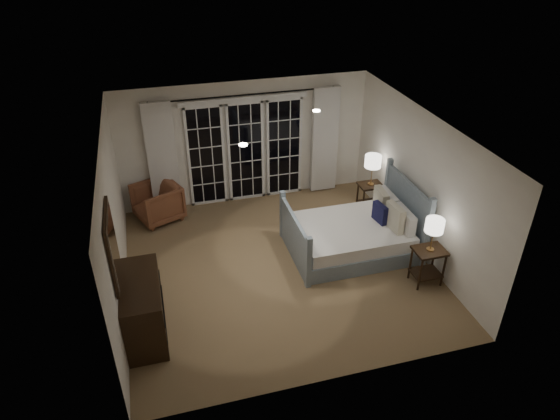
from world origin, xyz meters
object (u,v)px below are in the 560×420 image
object	(u,v)px
lamp_left	(435,226)
nightstand_right	(370,193)
lamp_right	(373,162)
bed	(354,235)
dresser	(143,308)
armchair	(157,202)
nightstand_left	(428,261)

from	to	relation	value
lamp_left	nightstand_right	bearing A→B (deg)	88.87
lamp_left	lamp_right	world-z (taller)	lamp_right
bed	lamp_left	world-z (taller)	bed
bed	dresser	size ratio (longest dim) A/B	1.66
lamp_left	armchair	xyz separation A→B (m)	(-4.05, 3.14, -0.72)
lamp_left	lamp_right	distance (m)	2.34
bed	dresser	distance (m)	3.82
armchair	lamp_right	bearing A→B (deg)	56.75
lamp_left	lamp_right	size ratio (longest dim) A/B	0.91
nightstand_right	armchair	xyz separation A→B (m)	(-4.10, 0.80, -0.02)
dresser	lamp_left	bearing A→B (deg)	-0.61
bed	nightstand_left	xyz separation A→B (m)	(0.78, -1.16, 0.11)
lamp_left	dresser	size ratio (longest dim) A/B	0.44
nightstand_right	armchair	distance (m)	4.18
armchair	dresser	size ratio (longest dim) A/B	0.64
nightstand_right	dresser	bearing A→B (deg)	-152.85
lamp_left	armchair	bearing A→B (deg)	142.24
bed	armchair	distance (m)	3.83
nightstand_right	lamp_left	bearing A→B (deg)	-91.13
bed	lamp_right	xyz separation A→B (m)	(0.83, 1.18, 0.77)
bed	armchair	size ratio (longest dim) A/B	2.59
bed	nightstand_right	distance (m)	1.45
nightstand_left	armchair	world-z (taller)	armchair
lamp_right	bed	bearing A→B (deg)	-124.96
bed	armchair	bearing A→B (deg)	148.81
armchair	dresser	bearing A→B (deg)	-29.18
lamp_right	lamp_left	bearing A→B (deg)	-91.13
nightstand_right	dresser	xyz separation A→B (m)	(-4.48, -2.30, 0.06)
nightstand_right	lamp_left	distance (m)	2.45
nightstand_left	nightstand_right	distance (m)	2.34
armchair	dresser	xyz separation A→B (m)	(-0.38, -3.09, 0.08)
nightstand_left	lamp_left	size ratio (longest dim) A/B	1.14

